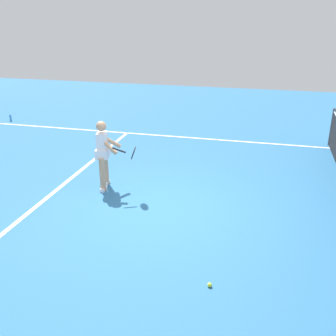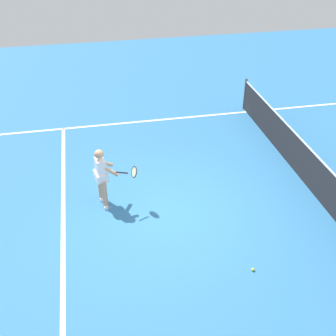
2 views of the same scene
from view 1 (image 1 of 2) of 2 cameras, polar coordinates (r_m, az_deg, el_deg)
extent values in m
plane|color=teal|center=(7.97, -1.12, -6.00)|extent=(28.52, 28.52, 0.00)
cube|color=white|center=(8.90, -16.87, -3.88)|extent=(9.89, 0.10, 0.01)
cube|color=white|center=(12.46, 4.93, 4.29)|extent=(0.10, 19.94, 0.01)
cylinder|color=#4C4C51|center=(12.60, 22.70, 5.51)|extent=(0.08, 0.08, 1.12)
cylinder|color=tan|center=(9.05, -9.06, -0.09)|extent=(0.13, 0.13, 0.78)
cylinder|color=tan|center=(8.72, -9.50, -0.97)|extent=(0.13, 0.13, 0.78)
cube|color=white|center=(9.18, -8.93, -2.13)|extent=(0.20, 0.10, 0.08)
cube|color=white|center=(8.86, -9.36, -3.06)|extent=(0.20, 0.10, 0.08)
cube|color=white|center=(8.66, -9.53, 3.46)|extent=(0.35, 0.26, 0.52)
cube|color=white|center=(8.73, -9.45, 2.22)|extent=(0.45, 0.36, 0.20)
sphere|color=tan|center=(8.55, -9.69, 6.01)|extent=(0.22, 0.22, 0.22)
cylinder|color=tan|center=(8.77, -8.38, 3.89)|extent=(0.36, 0.44, 0.37)
cylinder|color=tan|center=(8.49, -8.74, 3.27)|extent=(0.20, 0.49, 0.37)
cylinder|color=black|center=(8.27, -7.13, 2.59)|extent=(0.10, 0.30, 0.14)
torus|color=black|center=(8.25, -5.05, 2.17)|extent=(0.30, 0.18, 0.28)
cylinder|color=beige|center=(8.25, -5.05, 2.17)|extent=(0.25, 0.14, 0.23)
sphere|color=#D1E533|center=(5.94, 6.07, -16.54)|extent=(0.07, 0.07, 0.07)
cylinder|color=#4C9EE5|center=(15.62, -21.92, 6.81)|extent=(0.07, 0.07, 0.24)
camera|label=2|loc=(4.66, -108.17, 34.35)|focal=45.60mm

